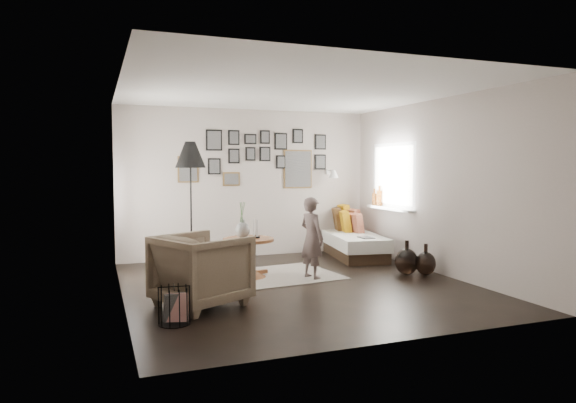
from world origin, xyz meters
name	(u,v)px	position (x,y,z in m)	size (l,w,h in m)	color
ground	(298,285)	(0.00, 0.00, 0.00)	(4.80, 4.80, 0.00)	black
wall_back	(248,183)	(0.00, 2.40, 1.30)	(4.50, 4.50, 0.00)	#ADA097
wall_front	(397,201)	(0.00, -2.40, 1.30)	(4.50, 4.50, 0.00)	#ADA097
wall_left	(121,192)	(-2.25, 0.00, 1.30)	(4.80, 4.80, 0.00)	#ADA097
wall_right	(438,187)	(2.25, 0.00, 1.30)	(4.80, 4.80, 0.00)	#ADA097
ceiling	(298,91)	(0.00, 0.00, 2.60)	(4.80, 4.80, 0.00)	white
door_left	(118,206)	(-2.23, 1.20, 1.05)	(0.00, 2.14, 2.14)	white
window_right	(386,205)	(2.18, 1.34, 0.93)	(0.15, 1.32, 1.30)	white
gallery_wall	(263,158)	(0.29, 2.38, 1.74)	(2.74, 0.03, 1.08)	brown
wall_sconce	(333,174)	(1.55, 2.13, 1.46)	(0.18, 0.36, 0.16)	white
rug	(269,276)	(-0.19, 0.64, 0.01)	(1.94, 1.36, 0.01)	silver
pedestal_table	(249,259)	(-0.49, 0.68, 0.27)	(0.73, 0.73, 0.57)	brown
vase	(243,227)	(-0.57, 0.70, 0.73)	(0.21, 0.21, 0.52)	black
candles	(256,229)	(-0.38, 0.68, 0.71)	(0.13, 0.13, 0.27)	black
daybed	(351,240)	(1.73, 1.77, 0.28)	(1.07, 1.91, 0.89)	black
magazine_on_daybed	(366,238)	(1.68, 1.13, 0.42)	(0.20, 0.27, 0.01)	black
armchair	(202,270)	(-1.41, -0.56, 0.42)	(0.89, 0.92, 0.84)	#70614C
armchair_cushion	(203,264)	(-1.38, -0.51, 0.48)	(0.38, 0.38, 0.09)	silver
floor_lamp	(190,160)	(-1.17, 1.47, 1.70)	(0.46, 0.46, 1.98)	black
magazine_basket	(174,306)	(-1.80, -1.14, 0.19)	(0.34, 0.34, 0.39)	black
demijohn_large	(407,262)	(1.75, 0.04, 0.20)	(0.34, 0.34, 0.51)	black
demijohn_small	(426,263)	(2.00, -0.08, 0.18)	(0.30, 0.30, 0.47)	black
child	(312,238)	(0.34, 0.31, 0.58)	(0.43, 0.28, 1.17)	brown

